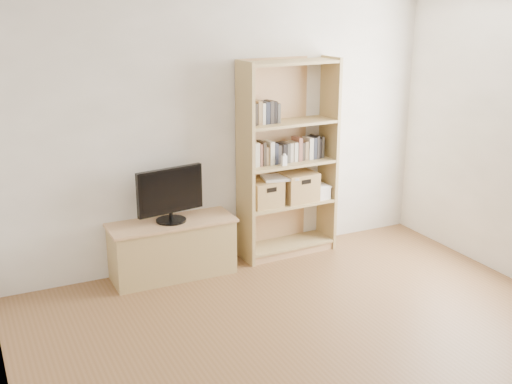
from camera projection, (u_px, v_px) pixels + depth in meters
floor at (365, 382)px, 4.47m from camera, size 4.50×5.00×0.01m
back_wall at (223, 133)px, 6.24m from camera, size 4.50×0.02×2.60m
left_wall at (0, 268)px, 3.15m from camera, size 0.02×5.00×2.60m
tv_stand at (172, 250)px, 6.10m from camera, size 1.15×0.44×0.53m
bookshelf at (288, 160)px, 6.44m from camera, size 1.01×0.39×2.00m
television at (170, 195)px, 5.94m from camera, size 0.66×0.16×0.52m
books_row_mid at (287, 151)px, 6.43m from camera, size 0.80×0.16×0.22m
books_row_upper at (268, 112)px, 6.21m from camera, size 0.40×0.16×0.21m
baby_monitor at (284, 161)px, 6.29m from camera, size 0.05×0.04×0.10m
basket_left at (265, 193)px, 6.41m from camera, size 0.33×0.28×0.26m
basket_right at (298, 186)px, 6.58m from camera, size 0.37×0.32×0.29m
laptop at (279, 178)px, 6.43m from camera, size 0.38×0.30×0.03m
magazine_stack at (316, 191)px, 6.70m from camera, size 0.19×0.27×0.13m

